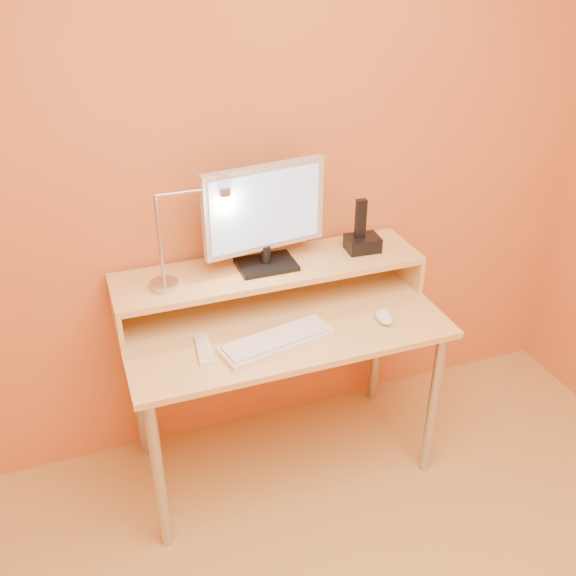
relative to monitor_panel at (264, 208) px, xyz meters
name	(u,v)px	position (x,y,z in m)	size (l,w,h in m)	color
wall_back	(254,159)	(0.01, 0.16, 0.13)	(3.00, 0.04, 2.50)	orange
desk_leg_fl	(159,476)	(-0.54, -0.41, -0.77)	(0.04, 0.04, 0.69)	#B3B3BB
desk_leg_fr	(433,405)	(0.56, -0.41, -0.77)	(0.04, 0.04, 0.69)	#B3B3BB
desk_leg_bl	(138,390)	(-0.54, 0.09, -0.77)	(0.04, 0.04, 0.69)	#B3B3BB
desk_leg_br	(377,338)	(0.56, 0.09, -0.77)	(0.04, 0.04, 0.69)	#B3B3BB
desk_lower	(283,324)	(0.01, -0.16, -0.41)	(1.20, 0.60, 0.03)	#E8B878
shelf_riser_left	(116,314)	(-0.58, -0.01, -0.33)	(0.02, 0.30, 0.14)	#E8B878
shelf_riser_right	(404,263)	(0.60, -0.01, -0.33)	(0.02, 0.30, 0.14)	#E8B878
desk_shelf	(270,269)	(0.01, -0.01, -0.25)	(1.20, 0.30, 0.03)	#E8B878
monitor_foot	(266,264)	(0.00, -0.01, -0.23)	(0.22, 0.16, 0.02)	black
monitor_neck	(266,254)	(0.00, -0.01, -0.19)	(0.04, 0.04, 0.07)	black
monitor_panel	(264,208)	(0.00, 0.00, 0.00)	(0.48, 0.04, 0.33)	silver
monitor_back	(262,206)	(0.00, 0.02, 0.00)	(0.43, 0.01, 0.28)	black
monitor_screen	(266,210)	(0.00, -0.02, 0.00)	(0.43, 0.00, 0.28)	#A0C6EF
lamp_base	(165,285)	(-0.40, -0.04, -0.23)	(0.10, 0.10, 0.03)	#B3B3BB
lamp_post	(160,240)	(-0.40, -0.04, -0.05)	(0.01, 0.01, 0.33)	#B3B3BB
lamp_arm	(190,191)	(-0.28, -0.04, 0.12)	(0.01, 0.01, 0.24)	#B3B3BB
lamp_head	(225,191)	(-0.16, -0.04, 0.10)	(0.04, 0.04, 0.03)	#B3B3BB
lamp_bulb	(225,195)	(-0.16, -0.04, 0.09)	(0.03, 0.03, 0.00)	#FFEAC6
phone_dock	(363,243)	(0.41, -0.01, -0.21)	(0.13, 0.10, 0.06)	black
phone_handset	(361,219)	(0.39, -0.01, -0.10)	(0.04, 0.03, 0.16)	black
phone_led	(378,247)	(0.45, -0.06, -0.21)	(0.01, 0.00, 0.04)	blue
keyboard	(277,342)	(-0.06, -0.30, -0.39)	(0.42, 0.13, 0.02)	white
mouse	(384,316)	(0.37, -0.29, -0.38)	(0.06, 0.11, 0.04)	white
remote_control	(203,349)	(-0.31, -0.25, -0.39)	(0.05, 0.17, 0.02)	white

